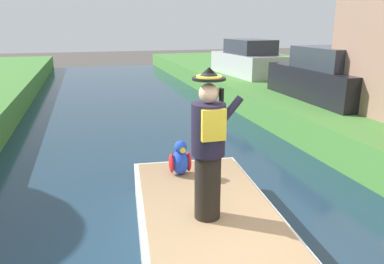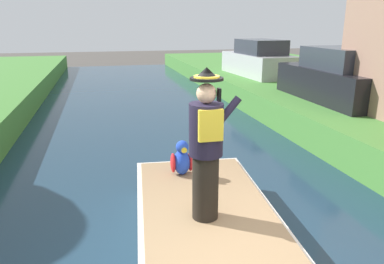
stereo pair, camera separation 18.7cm
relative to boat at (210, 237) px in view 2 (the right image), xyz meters
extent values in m
cube|color=silver|center=(0.00, 0.00, -0.02)|extent=(2.19, 4.35, 0.56)
cube|color=#997A56|center=(0.00, 0.00, 0.28)|extent=(2.02, 4.00, 0.05)
cylinder|color=black|center=(-0.07, -0.01, 0.72)|extent=(0.32, 0.32, 0.82)
cylinder|color=black|center=(-0.07, -0.01, 1.44)|extent=(0.40, 0.40, 0.62)
cube|color=gold|center=(-0.07, -0.20, 1.54)|extent=(0.28, 0.06, 0.36)
sphere|color=#DBA884|center=(-0.07, -0.01, 1.86)|extent=(0.23, 0.23, 0.23)
cylinder|color=black|center=(-0.07, -0.01, 2.03)|extent=(0.38, 0.38, 0.03)
cone|color=black|center=(-0.07, -0.01, 2.10)|extent=(0.26, 0.26, 0.12)
cylinder|color=gold|center=(-0.07, -0.01, 2.05)|extent=(0.29, 0.29, 0.02)
cylinder|color=black|center=(0.15, -0.05, 1.62)|extent=(0.38, 0.09, 0.43)
cube|color=black|center=(0.06, -0.07, 1.85)|extent=(0.03, 0.08, 0.15)
ellipsoid|color=blue|center=(-0.06, 1.39, 0.51)|extent=(0.26, 0.32, 0.40)
sphere|color=blue|center=(-0.06, 1.35, 0.78)|extent=(0.20, 0.20, 0.20)
cone|color=yellow|center=(-0.06, 1.25, 0.77)|extent=(0.09, 0.09, 0.09)
ellipsoid|color=red|center=(-0.20, 1.39, 0.51)|extent=(0.08, 0.20, 0.32)
ellipsoid|color=red|center=(0.08, 1.39, 0.51)|extent=(0.08, 0.20, 0.32)
cube|color=black|center=(5.37, 5.37, 0.93)|extent=(1.73, 4.01, 0.90)
cube|color=#2D333D|center=(5.37, 5.17, 1.68)|extent=(1.46, 2.21, 0.60)
cube|color=#B7B7BC|center=(5.37, 10.93, 0.93)|extent=(1.96, 4.10, 0.90)
cube|color=#2D333D|center=(5.37, 10.73, 1.68)|extent=(1.59, 2.29, 0.60)
camera|label=1|loc=(-1.39, -3.92, 2.62)|focal=34.55mm
camera|label=2|loc=(-1.21, -3.97, 2.62)|focal=34.55mm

